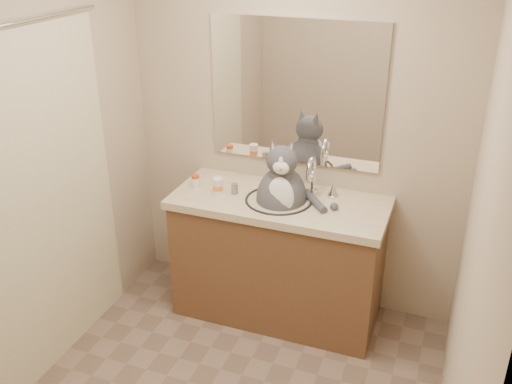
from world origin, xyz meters
TOP-DOWN VIEW (x-y plane):
  - room at (0.00, 0.00)m, footprint 2.22×2.52m
  - vanity at (0.00, 0.96)m, footprint 1.34×0.59m
  - mirror at (0.00, 1.24)m, footprint 1.10×0.02m
  - shower_curtain at (-1.05, 0.10)m, footprint 0.02×1.30m
  - cat at (0.02, 0.95)m, footprint 0.51×0.41m
  - pill_bottle_redcap at (-0.56, 0.94)m, footprint 0.06×0.06m
  - pill_bottle_orange at (-0.39, 0.90)m, footprint 0.07×0.07m
  - grey_canister at (-0.29, 0.94)m, footprint 0.05×0.05m

SIDE VIEW (x-z plane):
  - vanity at x=0.00m, z-range -0.12..1.00m
  - grey_canister at x=-0.29m, z-range 0.85..0.92m
  - cat at x=0.02m, z-range 0.58..1.20m
  - pill_bottle_redcap at x=-0.56m, z-range 0.85..0.94m
  - pill_bottle_orange at x=-0.39m, z-range 0.85..0.95m
  - shower_curtain at x=-1.05m, z-range 0.06..2.00m
  - room at x=0.00m, z-range -0.01..2.41m
  - mirror at x=0.00m, z-range 1.00..1.90m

